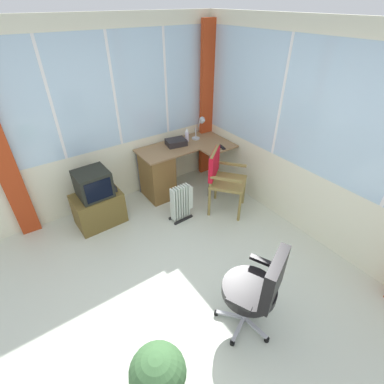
% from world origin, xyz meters
% --- Properties ---
extents(ground, '(4.97, 5.44, 0.06)m').
position_xyz_m(ground, '(0.00, 0.00, -0.03)').
color(ground, beige).
extents(north_window_panel, '(3.97, 0.07, 2.55)m').
position_xyz_m(north_window_panel, '(0.00, 2.25, 1.28)').
color(north_window_panel, '#E8E7C7').
rests_on(north_window_panel, ground).
extents(east_window_panel, '(0.07, 4.44, 2.55)m').
position_xyz_m(east_window_panel, '(2.02, 0.00, 1.27)').
color(east_window_panel, '#E8E7C7').
rests_on(east_window_panel, ground).
extents(curtain_corner, '(0.24, 0.07, 2.45)m').
position_xyz_m(curtain_corner, '(1.89, 2.12, 1.23)').
color(curtain_corner, '#B23A18').
rests_on(curtain_corner, ground).
extents(desk, '(1.42, 0.82, 0.77)m').
position_xyz_m(desk, '(0.85, 1.91, 0.42)').
color(desk, olive).
rests_on(desk, ground).
extents(desk_lamp, '(0.22, 0.19, 0.37)m').
position_xyz_m(desk_lamp, '(1.64, 1.92, 1.01)').
color(desk_lamp, '#B2B7BC').
rests_on(desk_lamp, desk).
extents(tv_remote, '(0.07, 0.16, 0.02)m').
position_xyz_m(tv_remote, '(1.70, 1.47, 0.78)').
color(tv_remote, black).
rests_on(tv_remote, desk).
extents(spray_bottle, '(0.06, 0.06, 0.22)m').
position_xyz_m(spray_bottle, '(1.39, 1.98, 0.87)').
color(spray_bottle, silver).
rests_on(spray_bottle, desk).
extents(paper_tray, '(0.33, 0.28, 0.09)m').
position_xyz_m(paper_tray, '(1.18, 1.96, 0.81)').
color(paper_tray, '#262324').
rests_on(paper_tray, desk).
extents(wooden_armchair, '(0.67, 0.68, 0.95)m').
position_xyz_m(wooden_armchair, '(1.36, 1.09, 0.61)').
color(wooden_armchair, olive).
rests_on(wooden_armchair, ground).
extents(office_chair, '(0.63, 0.57, 0.98)m').
position_xyz_m(office_chair, '(0.43, -0.57, 0.57)').
color(office_chair, '#B7B7BF').
rests_on(office_chair, ground).
extents(tv_on_stand, '(0.65, 0.46, 0.83)m').
position_xyz_m(tv_on_stand, '(-0.23, 1.80, 0.37)').
color(tv_on_stand, brown).
rests_on(tv_on_stand, ground).
extents(space_heater, '(0.35, 0.18, 0.55)m').
position_xyz_m(space_heater, '(0.78, 1.21, 0.28)').
color(space_heater, silver).
rests_on(space_heater, ground).
extents(potted_plant, '(0.44, 0.44, 0.55)m').
position_xyz_m(potted_plant, '(-0.60, -0.57, 0.30)').
color(potted_plant, silver).
rests_on(potted_plant, ground).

